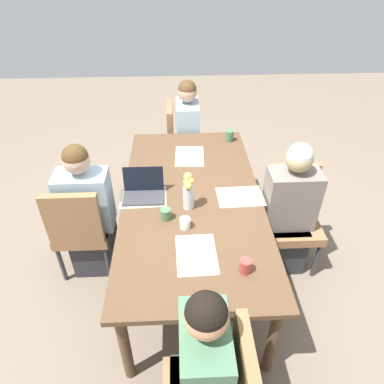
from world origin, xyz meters
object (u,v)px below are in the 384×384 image
at_px(dining_table, 192,204).
at_px(coffee_mug_centre_right, 166,214).
at_px(chair_head_left_right_near, 181,139).
at_px(coffee_mug_centre_left, 245,266).
at_px(person_far_left_near, 287,216).
at_px(laptop_near_left_far, 144,191).
at_px(flower_vase, 188,191).
at_px(coffee_mug_near_right, 185,223).
at_px(person_near_left_far, 89,217).
at_px(chair_near_left_far, 81,226).
at_px(coffee_mug_near_left, 229,136).
at_px(person_head_left_right_near, 188,139).
at_px(chair_far_left_near, 291,212).
at_px(person_head_right_left_mid, 204,377).

distance_m(dining_table, coffee_mug_centre_right, 0.33).
relative_size(chair_head_left_right_near, coffee_mug_centre_left, 9.64).
distance_m(person_far_left_near, laptop_near_left_far, 1.19).
height_order(flower_vase, coffee_mug_near_right, flower_vase).
relative_size(person_near_left_far, laptop_near_left_far, 3.73).
distance_m(person_far_left_near, chair_near_left_far, 1.68).
bearing_deg(coffee_mug_near_left, person_head_left_right_near, -135.97).
relative_size(chair_far_left_near, coffee_mug_centre_right, 10.51).
distance_m(coffee_mug_near_right, coffee_mug_centre_left, 0.54).
bearing_deg(laptop_near_left_far, dining_table, 84.29).
xyz_separation_m(chair_far_left_near, person_head_right_left_mid, (1.34, -0.84, 0.03)).
relative_size(person_near_left_far, coffee_mug_near_left, 10.95).
bearing_deg(chair_near_left_far, dining_table, 93.30).
bearing_deg(person_head_left_right_near, chair_far_left_near, 33.13).
relative_size(person_near_left_far, coffee_mug_near_right, 14.89).
bearing_deg(chair_head_left_right_near, flower_vase, 1.12).
height_order(person_head_right_left_mid, person_head_left_right_near, same).
bearing_deg(person_near_left_far, person_head_left_right_near, 146.54).
height_order(chair_far_left_near, coffee_mug_near_left, chair_far_left_near).
relative_size(person_near_left_far, chair_head_left_right_near, 1.33).
relative_size(laptop_near_left_far, coffee_mug_centre_left, 3.43).
height_order(person_near_left_far, coffee_mug_centre_left, person_near_left_far).
height_order(chair_far_left_near, coffee_mug_centre_right, chair_far_left_near).
bearing_deg(flower_vase, coffee_mug_centre_right, -54.26).
distance_m(person_head_right_left_mid, coffee_mug_near_right, 0.98).
xyz_separation_m(person_far_left_near, chair_head_left_right_near, (-1.40, -0.84, -0.03)).
distance_m(chair_head_left_right_near, coffee_mug_near_right, 1.74).
height_order(dining_table, chair_far_left_near, chair_far_left_near).
relative_size(flower_vase, coffee_mug_near_left, 2.75).
xyz_separation_m(person_far_left_near, chair_near_left_far, (0.02, -1.68, -0.03)).
bearing_deg(flower_vase, person_head_left_right_near, 178.18).
distance_m(dining_table, coffee_mug_near_left, 1.00).
relative_size(chair_near_left_far, chair_head_left_right_near, 1.00).
bearing_deg(chair_far_left_near, person_far_left_near, -38.76).
bearing_deg(person_near_left_far, person_far_left_near, 88.10).
xyz_separation_m(person_far_left_near, coffee_mug_near_right, (0.32, -0.85, 0.24)).
relative_size(person_far_left_near, person_head_right_left_mid, 1.00).
xyz_separation_m(person_far_left_near, coffee_mug_centre_left, (0.73, -0.49, 0.24)).
relative_size(person_far_left_near, person_head_left_right_near, 1.00).
distance_m(person_far_left_near, coffee_mug_centre_right, 1.03).
height_order(person_far_left_near, coffee_mug_near_right, person_far_left_near).
xyz_separation_m(dining_table, coffee_mug_centre_right, (0.24, -0.20, 0.11)).
xyz_separation_m(flower_vase, coffee_mug_near_left, (-1.02, 0.44, -0.10)).
bearing_deg(laptop_near_left_far, coffee_mug_centre_right, 32.06).
height_order(dining_table, person_far_left_near, person_far_left_near).
bearing_deg(person_near_left_far, coffee_mug_near_left, 125.02).
xyz_separation_m(chair_far_left_near, chair_near_left_far, (0.10, -1.74, 0.00)).
relative_size(chair_far_left_near, person_near_left_far, 0.75).
xyz_separation_m(laptop_near_left_far, coffee_mug_centre_right, (0.28, 0.18, -0.00)).
xyz_separation_m(dining_table, laptop_near_left_far, (-0.04, -0.38, 0.11)).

